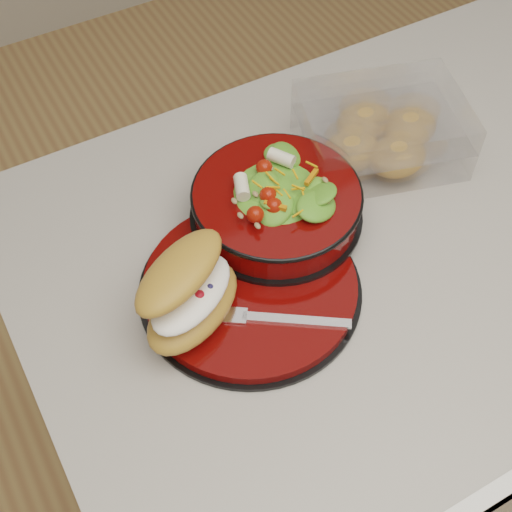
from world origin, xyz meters
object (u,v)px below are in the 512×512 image
salad_bowl (277,199)px  dinner_plate (251,287)px  island_counter (399,355)px  croissant (189,292)px  fork (277,319)px  pastry_box (381,132)px

salad_bowl → dinner_plate: bearing=-136.2°
salad_bowl → island_counter: bearing=-18.3°
croissant → fork: size_ratio=1.15×
island_counter → pastry_box: size_ratio=4.60×
island_counter → pastry_box: bearing=104.9°
dinner_plate → fork: 0.07m
salad_bowl → pastry_box: (0.21, 0.05, -0.01)m
fork → pastry_box: bearing=-22.0°
island_counter → croissant: bearing=-179.3°
island_counter → fork: fork is taller
fork → pastry_box: 0.35m
salad_bowl → croissant: 0.19m
island_counter → pastry_box: pastry_box is taller
dinner_plate → pastry_box: size_ratio=1.08×
dinner_plate → salad_bowl: size_ratio=1.22×
croissant → pastry_box: 0.40m
dinner_plate → salad_bowl: bearing=43.8°
island_counter → salad_bowl: size_ratio=5.23×
salad_bowl → croissant: bearing=-153.6°
croissant → pastry_box: croissant is taller
dinner_plate → salad_bowl: salad_bowl is taller
island_counter → salad_bowl: (-0.24, 0.08, 0.50)m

